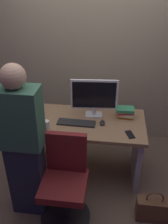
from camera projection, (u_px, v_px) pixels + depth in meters
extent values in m
plane|color=brown|center=(84.00, 170.00, 3.29)|extent=(9.00, 9.00, 0.00)
cube|color=tan|center=(94.00, 36.00, 3.35)|extent=(6.40, 0.10, 3.00)
cube|color=#93704C|center=(85.00, 123.00, 2.93)|extent=(1.38, 0.73, 0.04)
cube|color=#B2B2B7|center=(35.00, 144.00, 3.19)|extent=(0.06, 0.65, 0.71)
cube|color=#B2B2B7|center=(137.00, 153.00, 3.05)|extent=(0.06, 0.65, 0.71)
cylinder|color=black|center=(66.00, 216.00, 2.67)|extent=(0.52, 0.52, 0.03)
cylinder|color=black|center=(65.00, 202.00, 2.57)|extent=(0.05, 0.05, 0.39)
cube|color=maroon|center=(64.00, 186.00, 2.45)|extent=(0.44, 0.44, 0.08)
cube|color=maroon|center=(67.00, 152.00, 2.48)|extent=(0.40, 0.06, 0.44)
cube|color=#262838|center=(28.00, 178.00, 2.59)|extent=(0.34, 0.20, 0.85)
cube|color=#38664C|center=(19.00, 118.00, 2.23)|extent=(0.40, 0.24, 0.58)
sphere|color=tan|center=(13.00, 77.00, 2.04)|extent=(0.22, 0.22, 0.22)
cube|color=silver|center=(94.00, 115.00, 3.03)|extent=(0.21, 0.16, 0.02)
cube|color=silver|center=(94.00, 111.00, 3.01)|extent=(0.04, 0.03, 0.08)
cube|color=silver|center=(94.00, 95.00, 2.90)|extent=(0.54, 0.07, 0.36)
cube|color=black|center=(94.00, 95.00, 2.88)|extent=(0.50, 0.05, 0.32)
cube|color=#262626|center=(76.00, 123.00, 2.87)|extent=(0.43, 0.14, 0.02)
ellipsoid|color=black|center=(102.00, 123.00, 2.86)|extent=(0.06, 0.10, 0.03)
cylinder|color=silver|center=(47.00, 125.00, 2.77)|extent=(0.07, 0.07, 0.09)
cube|color=gold|center=(126.00, 116.00, 2.99)|extent=(0.19, 0.13, 0.03)
cube|color=beige|center=(125.00, 114.00, 2.98)|extent=(0.20, 0.16, 0.03)
cube|color=red|center=(124.00, 112.00, 2.96)|extent=(0.21, 0.16, 0.03)
cube|color=#338C59|center=(125.00, 109.00, 2.95)|extent=(0.21, 0.14, 0.04)
cube|color=black|center=(130.00, 134.00, 2.68)|extent=(0.11, 0.16, 0.01)
cube|color=brown|center=(153.00, 209.00, 2.61)|extent=(0.34, 0.14, 0.26)
torus|color=brown|center=(155.00, 198.00, 2.53)|extent=(0.18, 0.02, 0.18)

